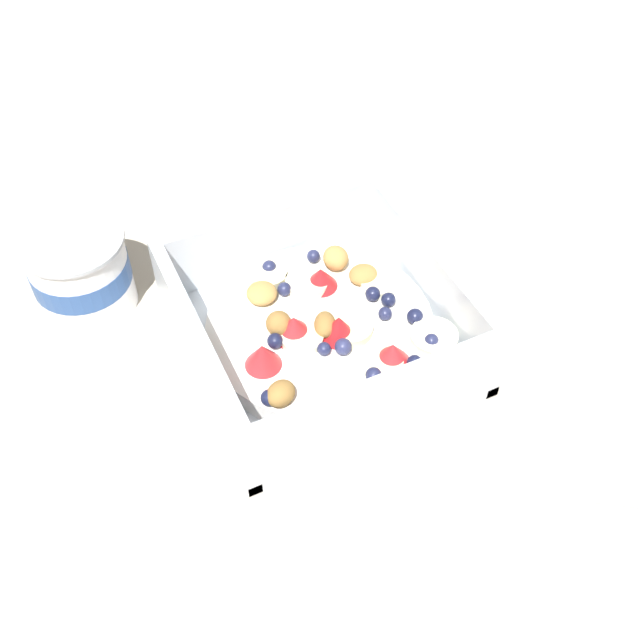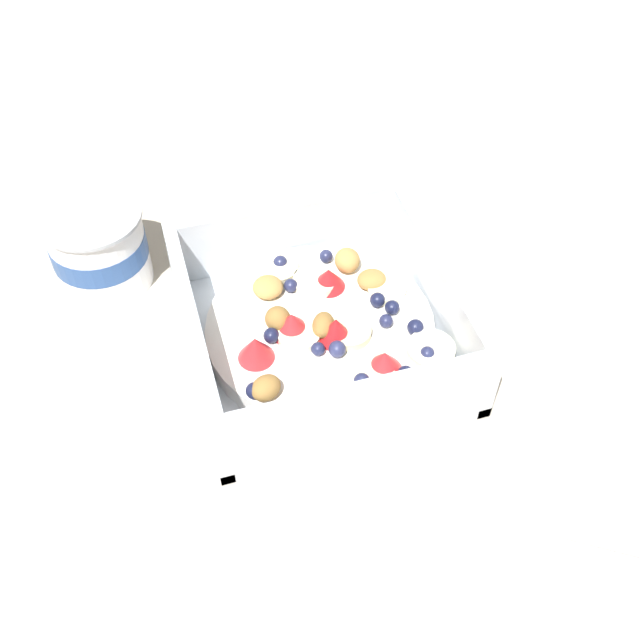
# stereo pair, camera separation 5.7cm
# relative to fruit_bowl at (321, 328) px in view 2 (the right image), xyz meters

# --- Properties ---
(ground_plane) EXTENTS (2.40, 2.40, 0.00)m
(ground_plane) POSITION_rel_fruit_bowl_xyz_m (0.01, -0.02, -0.02)
(ground_plane) COLOR beige
(fruit_bowl) EXTENTS (0.20, 0.20, 0.07)m
(fruit_bowl) POSITION_rel_fruit_bowl_xyz_m (0.00, 0.00, 0.00)
(fruit_bowl) COLOR white
(fruit_bowl) RESTS_ON ground
(spoon) EXTENTS (0.11, 0.16, 0.01)m
(spoon) POSITION_rel_fruit_bowl_xyz_m (-0.17, -0.05, -0.02)
(spoon) COLOR silver
(spoon) RESTS_ON ground
(yogurt_cup) EXTENTS (0.08, 0.08, 0.07)m
(yogurt_cup) POSITION_rel_fruit_bowl_xyz_m (0.12, 0.15, 0.01)
(yogurt_cup) COLOR white
(yogurt_cup) RESTS_ON ground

